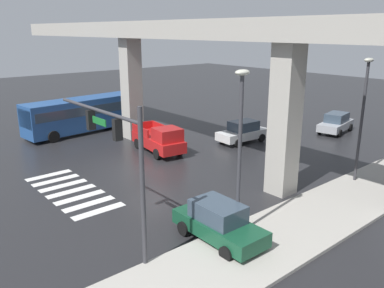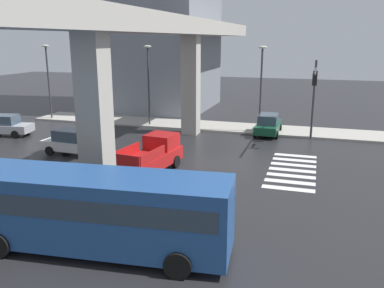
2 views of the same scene
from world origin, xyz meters
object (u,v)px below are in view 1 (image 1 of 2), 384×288
at_px(sedan_dark_green, 219,222).
at_px(traffic_signal_mast, 117,147).
at_px(street_lamp_mid_block, 363,106).
at_px(city_bus, 85,112).
at_px(sedan_white, 243,132).
at_px(street_lamp_near_corner, 240,136).
at_px(pickup_truck, 160,140).
at_px(sedan_silver, 336,123).

xyz_separation_m(sedan_dark_green, traffic_signal_mast, (-2.11, -3.47, 3.53)).
bearing_deg(street_lamp_mid_block, city_bus, -162.80).
distance_m(city_bus, sedan_white, 13.89).
distance_m(city_bus, street_lamp_near_corner, 22.00).
relative_size(street_lamp_near_corner, street_lamp_mid_block, 1.00).
bearing_deg(sedan_white, street_lamp_mid_block, -7.69).
bearing_deg(sedan_white, sedan_dark_green, -50.94).
relative_size(traffic_signal_mast, street_lamp_near_corner, 0.90).
xyz_separation_m(street_lamp_near_corner, street_lamp_mid_block, (0.00, 10.08, 0.00)).
distance_m(pickup_truck, sedan_white, 7.04).
bearing_deg(sedan_dark_green, sedan_silver, 108.07).
distance_m(pickup_truck, street_lamp_mid_block, 13.82).
distance_m(sedan_silver, street_lamp_near_corner, 21.56).
bearing_deg(pickup_truck, street_lamp_near_corner, -21.03).
bearing_deg(sedan_silver, street_lamp_near_corner, -70.41).
height_order(pickup_truck, city_bus, city_bus).
bearing_deg(pickup_truck, city_bus, -172.11).
bearing_deg(city_bus, sedan_dark_green, -11.16).
relative_size(sedan_dark_green, sedan_white, 0.98).
bearing_deg(sedan_dark_green, street_lamp_near_corner, 66.46).
bearing_deg(city_bus, street_lamp_near_corner, -8.98).
relative_size(city_bus, street_lamp_near_corner, 1.52).
relative_size(sedan_silver, traffic_signal_mast, 0.70).
bearing_deg(street_lamp_mid_block, traffic_signal_mast, -99.71).
bearing_deg(pickup_truck, street_lamp_mid_block, 23.77).
bearing_deg(sedan_dark_green, traffic_signal_mast, -121.32).
height_order(city_bus, sedan_silver, city_bus).
height_order(traffic_signal_mast, street_lamp_near_corner, street_lamp_near_corner).
xyz_separation_m(sedan_dark_green, street_lamp_near_corner, (0.34, 0.78, 3.70)).
bearing_deg(sedan_dark_green, sedan_white, 129.06).
distance_m(city_bus, traffic_signal_mast, 20.75).
xyz_separation_m(pickup_truck, street_lamp_mid_block, (12.22, 5.38, 3.57)).
height_order(sedan_dark_green, sedan_silver, same).
height_order(sedan_dark_green, street_lamp_near_corner, street_lamp_near_corner).
xyz_separation_m(sedan_white, street_lamp_mid_block, (10.28, -1.39, 3.70)).
xyz_separation_m(pickup_truck, city_bus, (-9.34, -1.29, 0.73)).
xyz_separation_m(sedan_white, sedan_silver, (3.16, 8.54, 0.00)).
relative_size(pickup_truck, street_lamp_near_corner, 0.73).
bearing_deg(sedan_silver, street_lamp_mid_block, -54.35).
bearing_deg(street_lamp_near_corner, sedan_silver, 109.59).
bearing_deg(sedan_silver, pickup_truck, -108.41).
relative_size(city_bus, sedan_dark_green, 2.55).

